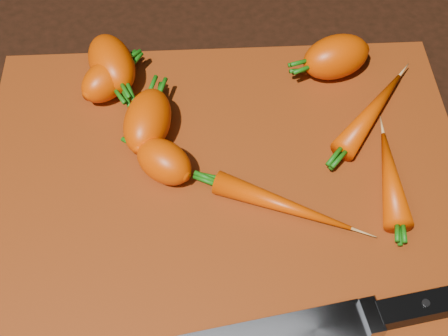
{
  "coord_description": "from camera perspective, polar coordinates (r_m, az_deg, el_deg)",
  "views": [
    {
      "loc": [
        -0.02,
        -0.35,
        0.53
      ],
      "look_at": [
        0.0,
        0.01,
        0.03
      ],
      "focal_mm": 50.0,
      "sensor_mm": 36.0,
      "label": 1
    }
  ],
  "objects": [
    {
      "name": "carrot_5",
      "position": [
        0.69,
        13.36,
        5.0
      ],
      "size": [
        0.1,
        0.12,
        0.03
      ],
      "primitive_type": "ellipsoid",
      "rotation": [
        0.0,
        0.0,
        0.9
      ],
      "color": "#D43F00",
      "rests_on": "cutting_board"
    },
    {
      "name": "carrot_6",
      "position": [
        0.61,
        5.34,
        -3.35
      ],
      "size": [
        0.14,
        0.08,
        0.02
      ],
      "primitive_type": "ellipsoid",
      "rotation": [
        0.0,
        0.0,
        -0.44
      ],
      "color": "#D43F00",
      "rests_on": "cutting_board"
    },
    {
      "name": "carrot_2",
      "position": [
        0.72,
        -10.24,
        9.39
      ],
      "size": [
        0.07,
        0.1,
        0.05
      ],
      "primitive_type": "ellipsoid",
      "rotation": [
        0.0,
        0.0,
        -1.22
      ],
      "color": "#D43F00",
      "rests_on": "cutting_board"
    },
    {
      "name": "carrot_0",
      "position": [
        0.71,
        -10.66,
        7.95
      ],
      "size": [
        0.08,
        0.08,
        0.04
      ],
      "primitive_type": "ellipsoid",
      "rotation": [
        0.0,
        0.0,
        0.87
      ],
      "color": "#D43F00",
      "rests_on": "cutting_board"
    },
    {
      "name": "carrot_3",
      "position": [
        0.66,
        -7.01,
        4.28
      ],
      "size": [
        0.06,
        0.09,
        0.05
      ],
      "primitive_type": "ellipsoid",
      "rotation": [
        0.0,
        0.0,
        1.37
      ],
      "color": "#D43F00",
      "rests_on": "cutting_board"
    },
    {
      "name": "carrot_4",
      "position": [
        0.73,
        10.2,
        9.97
      ],
      "size": [
        0.09,
        0.07,
        0.05
      ],
      "primitive_type": "ellipsoid",
      "rotation": [
        0.0,
        0.0,
        3.47
      ],
      "color": "#D43F00",
      "rests_on": "cutting_board"
    },
    {
      "name": "cutting_board",
      "position": [
        0.64,
        0.04,
        -2.0
      ],
      "size": [
        0.5,
        0.4,
        0.01
      ],
      "primitive_type": "cube",
      "color": "maroon",
      "rests_on": "ground"
    },
    {
      "name": "ground",
      "position": [
        0.65,
        0.04,
        -2.54
      ],
      "size": [
        2.0,
        2.0,
        0.01
      ],
      "primitive_type": "cube",
      "color": "black"
    },
    {
      "name": "carrot_7",
      "position": [
        0.64,
        14.99,
        -0.87
      ],
      "size": [
        0.04,
        0.11,
        0.03
      ],
      "primitive_type": "ellipsoid",
      "rotation": [
        0.0,
        0.0,
        1.5
      ],
      "color": "#D43F00",
      "rests_on": "cutting_board"
    },
    {
      "name": "carrot_1",
      "position": [
        0.63,
        -5.51,
        0.59
      ],
      "size": [
        0.07,
        0.07,
        0.04
      ],
      "primitive_type": "ellipsoid",
      "rotation": [
        0.0,
        0.0,
        2.43
      ],
      "color": "#D43F00",
      "rests_on": "cutting_board"
    }
  ]
}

